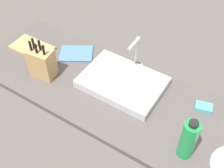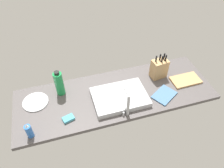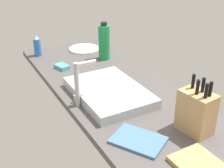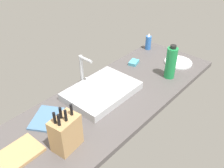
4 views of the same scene
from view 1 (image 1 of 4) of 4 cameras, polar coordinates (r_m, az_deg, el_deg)
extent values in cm
cube|color=#514C4C|center=(170.58, 1.17, -2.31)|extent=(176.39, 59.64, 3.50)
cube|color=#B7BABF|center=(172.06, 2.02, 0.33)|extent=(46.51, 32.66, 4.94)
cylinder|color=#B7BABF|center=(177.43, 4.82, 5.93)|extent=(2.40, 2.40, 22.74)
cylinder|color=#B7BABF|center=(167.29, 4.20, 7.64)|extent=(2.00, 10.04, 2.00)
cylinder|color=#B7BABF|center=(182.64, 5.59, 3.32)|extent=(1.60, 1.60, 4.00)
cube|color=tan|center=(178.12, -13.26, 3.92)|extent=(15.52, 11.49, 18.62)
cylinder|color=black|center=(171.61, -15.34, 7.04)|extent=(1.57, 1.57, 6.22)
cylinder|color=black|center=(173.14, -14.85, 7.57)|extent=(1.57, 1.57, 6.22)
cylinder|color=black|center=(169.17, -14.35, 6.61)|extent=(1.57, 1.57, 6.22)
cylinder|color=black|center=(171.01, -13.71, 7.26)|extent=(1.57, 1.57, 6.22)
cylinder|color=black|center=(167.10, -12.97, 6.33)|extent=(1.57, 1.57, 6.22)
cube|color=tan|center=(203.42, -15.04, 6.69)|extent=(27.42, 16.43, 1.80)
cylinder|color=#1E8E47|center=(141.92, 14.37, -10.31)|extent=(7.61, 7.61, 22.93)
cylinder|color=black|center=(131.80, 15.37, -7.35)|extent=(4.19, 4.19, 2.20)
cube|color=teal|center=(194.06, -6.84, 5.79)|extent=(25.49, 23.50, 1.20)
cube|color=#4CA3BC|center=(169.09, 17.13, -4.26)|extent=(10.28, 8.20, 2.40)
camera|label=2|loc=(2.20, 40.69, 43.65)|focal=34.59mm
camera|label=3|loc=(2.50, -17.20, 33.63)|focal=48.10mm
camera|label=4|loc=(1.56, -56.29, 17.21)|focal=40.12mm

